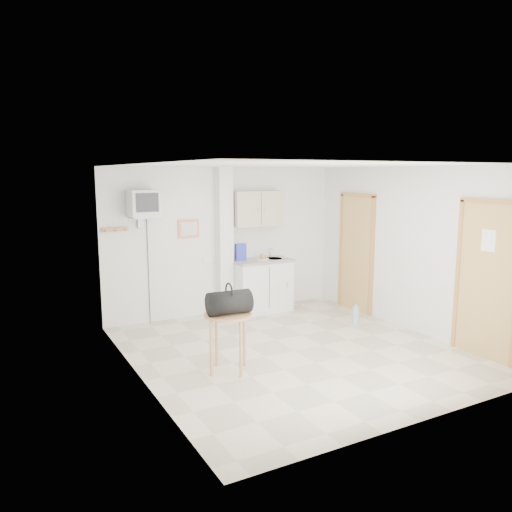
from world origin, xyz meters
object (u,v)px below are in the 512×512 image
round_table (228,322)px  water_bottle (356,316)px  duffel_bag (229,302)px  crt_television (143,204)px

round_table → water_bottle: (2.61, 0.75, -0.47)m
duffel_bag → round_table: bearing=92.8°
crt_television → round_table: size_ratio=2.95×
duffel_bag → water_bottle: size_ratio=1.63×
crt_television → duffel_bag: size_ratio=4.04×
crt_television → water_bottle: (2.97, -1.47, -1.79)m
crt_television → duffel_bag: 2.52m
crt_television → water_bottle: bearing=-26.3°
crt_television → round_table: (0.36, -2.22, -1.32)m
round_table → water_bottle: 2.76m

